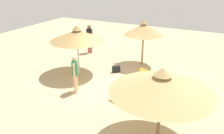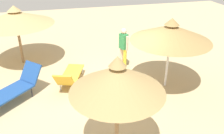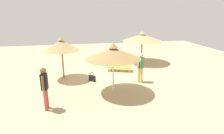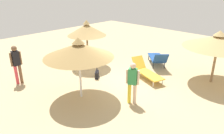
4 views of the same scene
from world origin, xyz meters
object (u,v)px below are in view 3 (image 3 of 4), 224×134
object	(u,v)px
parasol_umbrella_center	(113,53)
person_standing_near_left	(45,86)
handbag	(92,78)
lounge_chair_back	(104,58)
lounge_chair_far_right	(116,65)
parasol_umbrella_far_left	(61,45)
parasol_umbrella_front	(142,37)
person_standing_near_right	(141,66)

from	to	relation	value
parasol_umbrella_center	person_standing_near_left	distance (m)	3.27
parasol_umbrella_center	handbag	distance (m)	2.52
person_standing_near_left	handbag	distance (m)	3.55
lounge_chair_back	handbag	size ratio (longest dim) A/B	3.66
lounge_chair_back	lounge_chair_far_right	distance (m)	1.80
parasol_umbrella_far_left	handbag	distance (m)	2.49
lounge_chair_far_right	handbag	distance (m)	2.31
person_standing_near_left	parasol_umbrella_far_left	bearing A→B (deg)	-7.59
parasol_umbrella_far_left	lounge_chair_far_right	size ratio (longest dim) A/B	1.25
parasol_umbrella_front	lounge_chair_far_right	world-z (taller)	parasol_umbrella_front
lounge_chair_far_right	person_standing_near_left	bearing A→B (deg)	139.33
parasol_umbrella_far_left	lounge_chair_back	xyz separation A→B (m)	(2.51, -2.77, -1.49)
parasol_umbrella_front	lounge_chair_back	distance (m)	3.19
person_standing_near_left	person_standing_near_right	bearing A→B (deg)	-64.94
parasol_umbrella_front	handbag	bearing A→B (deg)	129.31
parasol_umbrella_front	handbag	world-z (taller)	parasol_umbrella_front
lounge_chair_back	handbag	xyz separation A→B (m)	(-3.30, 1.18, -0.27)
parasol_umbrella_far_left	person_standing_near_right	size ratio (longest dim) A/B	1.53
person_standing_near_left	parasol_umbrella_front	bearing A→B (deg)	-45.05
parasol_umbrella_front	lounge_chair_back	bearing A→B (deg)	90.08
handbag	lounge_chair_back	bearing A→B (deg)	-19.77
parasol_umbrella_center	person_standing_near_left	bearing A→B (deg)	111.66
lounge_chair_far_right	parasol_umbrella_far_left	bearing A→B (deg)	103.51
parasol_umbrella_front	parasol_umbrella_center	world-z (taller)	parasol_umbrella_center
lounge_chair_back	person_standing_near_left	size ratio (longest dim) A/B	1.10
parasol_umbrella_front	lounge_chair_back	size ratio (longest dim) A/B	1.53
parasol_umbrella_far_left	lounge_chair_back	bearing A→B (deg)	-47.79
parasol_umbrella_far_left	lounge_chair_back	distance (m)	4.02
parasol_umbrella_far_left	person_standing_near_left	size ratio (longest dim) A/B	1.41
parasol_umbrella_center	person_standing_near_left	xyz separation A→B (m)	(-1.16, 2.92, -0.92)
person_standing_near_left	person_standing_near_right	world-z (taller)	person_standing_near_left
parasol_umbrella_far_left	handbag	xyz separation A→B (m)	(-0.79, -1.58, -1.76)
lounge_chair_back	person_standing_near_right	distance (m)	4.17
lounge_chair_far_right	person_standing_near_left	xyz separation A→B (m)	(-4.35, 3.73, 0.63)
parasol_umbrella_center	lounge_chair_back	distance (m)	5.13
lounge_chair_back	lounge_chair_far_right	world-z (taller)	lounge_chair_back
parasol_umbrella_center	person_standing_near_right	distance (m)	2.23
person_standing_near_left	person_standing_near_right	xyz separation A→B (m)	(2.17, -4.64, -0.08)
parasol_umbrella_front	person_standing_near_left	size ratio (longest dim) A/B	1.68
person_standing_near_left	person_standing_near_right	size ratio (longest dim) A/B	1.08
lounge_chair_back	person_standing_near_right	size ratio (longest dim) A/B	1.19
person_standing_near_left	parasol_umbrella_center	bearing A→B (deg)	-68.34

